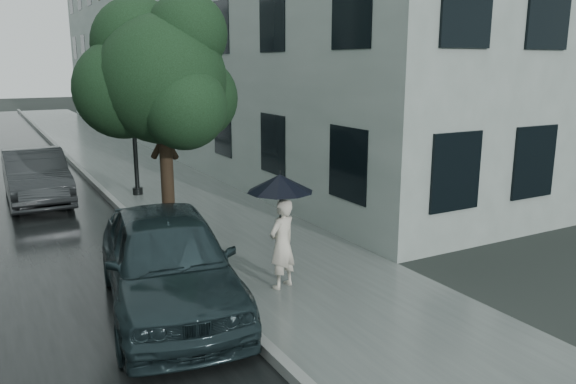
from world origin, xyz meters
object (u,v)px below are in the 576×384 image
street_tree (161,77)px  car_far (36,176)px  car_near (168,260)px  lamp_post (126,92)px  pedestrian (282,244)px

street_tree → car_far: size_ratio=1.16×
street_tree → car_near: 3.69m
lamp_post → street_tree: bearing=-84.1°
pedestrian → car_near: car_near is taller
car_near → car_far: (-1.03, 8.17, -0.07)m
lamp_post → car_near: lamp_post is taller
street_tree → car_near: bearing=-107.1°
pedestrian → car_near: size_ratio=0.33×
car_far → street_tree: bearing=-72.2°
lamp_post → car_far: size_ratio=1.19×
car_near → lamp_post: bearing=88.6°
pedestrian → street_tree: (-1.08, 2.62, 2.59)m
pedestrian → lamp_post: lamp_post is taller
street_tree → car_far: bearing=107.8°
street_tree → lamp_post: size_ratio=0.98×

